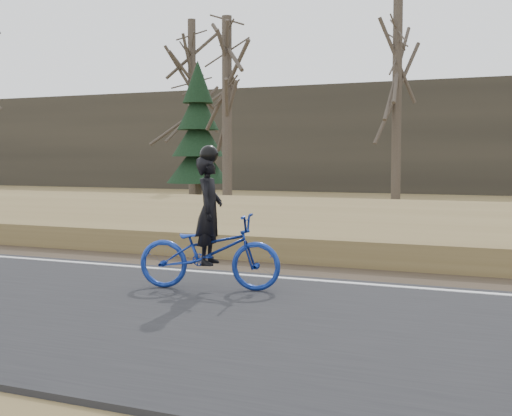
% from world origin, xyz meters
% --- Properties ---
extents(edge_line, '(120.00, 0.12, 0.01)m').
position_xyz_m(edge_line, '(0.00, 0.20, 0.07)').
color(edge_line, silver).
rests_on(edge_line, road).
extents(shoulder, '(120.00, 1.60, 0.04)m').
position_xyz_m(shoulder, '(0.00, 1.20, 0.02)').
color(shoulder, '#473A2B').
rests_on(shoulder, ground).
extents(embankment, '(120.00, 5.00, 0.44)m').
position_xyz_m(embankment, '(0.00, 4.20, 0.22)').
color(embankment, olive).
rests_on(embankment, ground).
extents(ballast, '(120.00, 3.00, 0.45)m').
position_xyz_m(ballast, '(0.00, 8.00, 0.23)').
color(ballast, slate).
rests_on(ballast, ground).
extents(railroad, '(120.00, 2.40, 0.29)m').
position_xyz_m(railroad, '(0.00, 8.00, 0.53)').
color(railroad, black).
rests_on(railroad, ballast).
extents(treeline_backdrop, '(120.00, 4.00, 6.00)m').
position_xyz_m(treeline_backdrop, '(0.00, 30.00, 3.00)').
color(treeline_backdrop, '#383328').
rests_on(treeline_backdrop, ground).
extents(cyclist, '(2.12, 1.17, 2.01)m').
position_xyz_m(cyclist, '(5.05, -1.06, 0.70)').
color(cyclist, navy).
rests_on(cyclist, road).
extents(bare_tree_left, '(0.36, 0.36, 8.06)m').
position_xyz_m(bare_tree_left, '(-6.22, 18.25, 4.03)').
color(bare_tree_left, brown).
rests_on(bare_tree_left, ground).
extents(bare_tree_near_left, '(0.36, 0.36, 6.98)m').
position_xyz_m(bare_tree_near_left, '(-1.97, 13.33, 3.49)').
color(bare_tree_near_left, brown).
rests_on(bare_tree_near_left, ground).
extents(bare_tree_center, '(0.36, 0.36, 9.10)m').
position_xyz_m(bare_tree_center, '(3.34, 17.01, 4.55)').
color(bare_tree_center, brown).
rests_on(bare_tree_center, ground).
extents(conifer, '(2.60, 2.60, 5.85)m').
position_xyz_m(conifer, '(-4.52, 15.74, 2.77)').
color(conifer, brown).
rests_on(conifer, ground).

